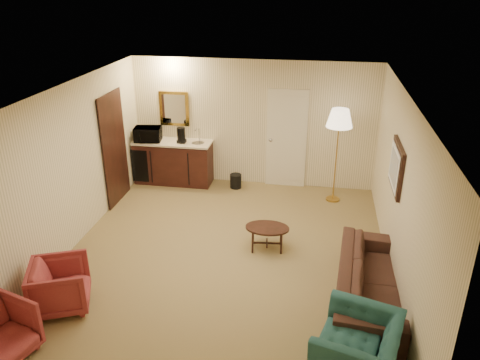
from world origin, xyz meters
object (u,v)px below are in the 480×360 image
(wetbar_cabinet, at_px, (174,162))
(teal_armchair, at_px, (358,339))
(sofa, at_px, (372,274))
(coffee_table, at_px, (267,238))
(coffee_maker, at_px, (181,135))
(floor_lamp, at_px, (336,156))
(rose_chair_near, at_px, (60,283))
(waste_bin, at_px, (236,181))
(microwave, at_px, (148,133))

(wetbar_cabinet, xyz_separation_m, teal_armchair, (3.55, -4.71, -0.03))
(sofa, xyz_separation_m, coffee_table, (-1.53, 1.07, -0.23))
(teal_armchair, relative_size, coffee_maker, 3.10)
(coffee_table, distance_m, floor_lamp, 2.40)
(sofa, xyz_separation_m, teal_armchair, (-0.25, -1.30, -0.00))
(sofa, bearing_deg, coffee_maker, 51.67)
(rose_chair_near, bearing_deg, sofa, -101.61)
(teal_armchair, xyz_separation_m, coffee_table, (-1.28, 2.37, -0.23))
(sofa, height_order, coffee_table, sofa)
(sofa, relative_size, waste_bin, 7.46)
(wetbar_cabinet, height_order, teal_armchair, wetbar_cabinet)
(sofa, height_order, floor_lamp, floor_lamp)
(coffee_table, distance_m, microwave, 3.70)
(microwave, distance_m, coffee_maker, 0.71)
(teal_armchair, xyz_separation_m, floor_lamp, (-0.20, 4.39, 0.50))
(sofa, xyz_separation_m, coffee_maker, (-3.59, 3.37, 0.65))
(wetbar_cabinet, height_order, waste_bin, wetbar_cabinet)
(wetbar_cabinet, distance_m, coffee_table, 3.27)
(rose_chair_near, xyz_separation_m, floor_lamp, (3.60, 3.92, 0.56))
(teal_armchair, xyz_separation_m, rose_chair_near, (-3.80, 0.47, -0.06))
(wetbar_cabinet, bearing_deg, floor_lamp, -5.46)
(sofa, height_order, rose_chair_near, sofa)
(sofa, relative_size, rose_chair_near, 3.01)
(coffee_table, relative_size, microwave, 1.31)
(wetbar_cabinet, distance_m, sofa, 5.11)
(waste_bin, xyz_separation_m, microwave, (-1.85, 0.00, 0.95))
(floor_lamp, bearing_deg, teal_armchair, -87.39)
(floor_lamp, bearing_deg, wetbar_cabinet, 174.54)
(teal_armchair, relative_size, rose_chair_near, 1.35)
(teal_armchair, relative_size, coffee_table, 1.40)
(rose_chair_near, bearing_deg, coffee_maker, -29.48)
(waste_bin, bearing_deg, rose_chair_near, -110.98)
(wetbar_cabinet, height_order, microwave, microwave)
(teal_armchair, xyz_separation_m, coffee_maker, (-3.34, 4.67, 0.65))
(coffee_table, bearing_deg, waste_bin, 112.11)
(sofa, relative_size, teal_armchair, 2.24)
(teal_armchair, relative_size, microwave, 1.84)
(wetbar_cabinet, distance_m, microwave, 0.82)
(wetbar_cabinet, bearing_deg, microwave, -172.51)
(sofa, xyz_separation_m, waste_bin, (-2.45, 3.34, -0.28))
(teal_armchair, distance_m, rose_chair_near, 3.83)
(sofa, relative_size, coffee_table, 3.14)
(waste_bin, bearing_deg, coffee_table, -67.89)
(waste_bin, relative_size, coffee_maker, 0.93)
(waste_bin, bearing_deg, wetbar_cabinet, 177.03)
(teal_armchair, height_order, microwave, microwave)
(sofa, bearing_deg, coffee_table, 59.89)
(coffee_maker, bearing_deg, coffee_table, -54.60)
(waste_bin, bearing_deg, teal_armchair, -64.62)
(rose_chair_near, height_order, floor_lamp, floor_lamp)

